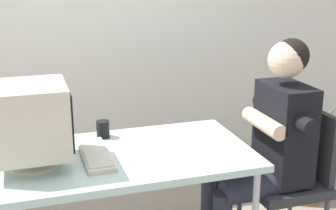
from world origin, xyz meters
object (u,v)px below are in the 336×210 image
at_px(crt_monitor, 30,121).
at_px(office_chair, 294,173).
at_px(desk_mug, 103,129).
at_px(person_seated, 268,142).
at_px(desk, 121,162).
at_px(keyboard, 95,154).
at_px(potted_plant, 304,157).

bearing_deg(crt_monitor, office_chair, -0.90).
bearing_deg(desk_mug, person_seated, -19.88).
distance_m(desk, office_chair, 1.07).
bearing_deg(keyboard, potted_plant, 15.81).
height_order(crt_monitor, office_chair, crt_monitor).
relative_size(desk, person_seated, 1.08).
bearing_deg(desk, person_seated, -3.27).
relative_size(keyboard, potted_plant, 0.58).
xyz_separation_m(keyboard, potted_plant, (1.62, 0.46, -0.41)).
relative_size(desk, potted_plant, 1.78).
bearing_deg(desk_mug, crt_monitor, -142.86).
relative_size(keyboard, office_chair, 0.52).
bearing_deg(potted_plant, person_seated, -140.32).
bearing_deg(crt_monitor, potted_plant, 14.17).
xyz_separation_m(desk, potted_plant, (1.48, 0.46, -0.35)).
xyz_separation_m(crt_monitor, office_chair, (1.50, -0.02, -0.48)).
height_order(desk, crt_monitor, crt_monitor).
bearing_deg(keyboard, person_seated, -3.00).
distance_m(person_seated, potted_plant, 0.89).
distance_m(keyboard, desk_mug, 0.29).
bearing_deg(keyboard, desk, -1.30).
height_order(office_chair, person_seated, person_seated).
xyz_separation_m(desk, crt_monitor, (-0.45, -0.03, 0.29)).
relative_size(person_seated, desk_mug, 12.88).
relative_size(office_chair, potted_plant, 1.11).
relative_size(keyboard, desk_mug, 4.48).
height_order(crt_monitor, person_seated, person_seated).
height_order(crt_monitor, desk_mug, crt_monitor).
bearing_deg(desk, crt_monitor, -176.71).
xyz_separation_m(office_chair, person_seated, (-0.19, -0.00, 0.22)).
bearing_deg(person_seated, office_chair, 0.00).
relative_size(potted_plant, desk_mug, 7.78).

